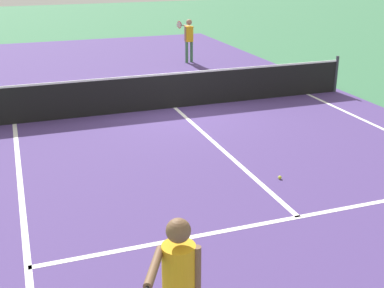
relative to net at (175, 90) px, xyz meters
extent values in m
plane|color=#38724C|center=(0.00, 0.00, -0.49)|extent=(60.00, 60.00, 0.00)
cube|color=#4C387A|center=(0.00, 0.00, -0.49)|extent=(10.62, 24.40, 0.00)
cube|color=white|center=(-4.11, -5.95, -0.49)|extent=(0.10, 11.89, 0.01)
cube|color=white|center=(0.00, -6.40, -0.49)|extent=(8.22, 0.10, 0.01)
cube|color=white|center=(0.00, -3.20, -0.49)|extent=(0.10, 6.40, 0.01)
cylinder|color=#33383D|center=(5.04, 0.00, 0.04)|extent=(0.09, 0.09, 1.07)
cube|color=black|center=(0.00, 0.00, -0.04)|extent=(10.07, 0.02, 0.91)
cube|color=white|center=(0.00, 0.00, 0.44)|extent=(10.07, 0.03, 0.05)
cylinder|color=gold|center=(-2.75, -8.72, 0.64)|extent=(0.32, 0.32, 0.59)
sphere|color=brown|center=(-2.75, -8.72, 1.09)|extent=(0.23, 0.23, 0.23)
cylinder|color=brown|center=(-2.60, -8.80, 0.65)|extent=(0.08, 0.08, 0.57)
cylinder|color=brown|center=(-3.03, -8.90, 0.89)|extent=(0.33, 0.55, 0.08)
cylinder|color=#3F7247|center=(2.24, 5.49, -0.10)|extent=(0.11, 0.11, 0.79)
cylinder|color=#3F7247|center=(2.45, 5.55, -0.10)|extent=(0.11, 0.11, 0.79)
cylinder|color=gold|center=(2.34, 5.52, 0.57)|extent=(0.32, 0.32, 0.55)
sphere|color=#A87A5B|center=(2.34, 5.52, 1.00)|extent=(0.22, 0.22, 0.22)
cylinder|color=#A87A5B|center=(2.18, 5.47, 0.58)|extent=(0.08, 0.08, 0.54)
cylinder|color=#A87A5B|center=(2.43, 5.82, 0.80)|extent=(0.23, 0.54, 0.08)
cylinder|color=black|center=(2.32, 6.19, 0.80)|extent=(0.09, 0.22, 0.03)
torus|color=red|center=(2.26, 6.42, 0.80)|extent=(0.10, 0.28, 0.28)
cylinder|color=silver|center=(2.26, 6.42, 0.80)|extent=(0.24, 0.07, 0.25)
sphere|color=#CCE033|center=(0.43, -5.02, -0.46)|extent=(0.07, 0.07, 0.07)
camera|label=1|loc=(-3.98, -12.54, 3.45)|focal=47.60mm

